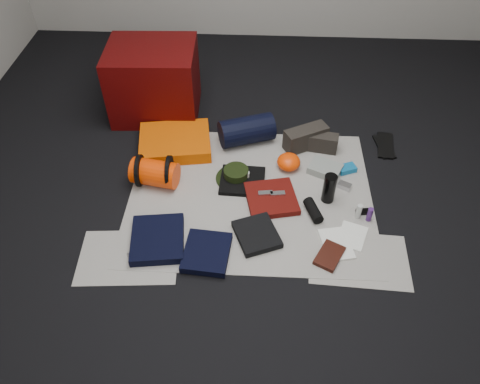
{
  "coord_description": "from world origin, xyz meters",
  "views": [
    {
      "loc": [
        0.04,
        -2.18,
        2.23
      ],
      "look_at": [
        -0.07,
        -0.08,
        0.1
      ],
      "focal_mm": 35.0,
      "sensor_mm": 36.0,
      "label": 1
    }
  ],
  "objects_px": {
    "navy_duffel": "(247,130)",
    "compact_camera": "(344,186)",
    "sleeping_pad": "(175,142)",
    "paperback_book": "(329,256)",
    "water_bottle": "(329,188)",
    "red_cabinet": "(154,81)",
    "stuff_sack": "(155,173)"
  },
  "relations": [
    {
      "from": "red_cabinet",
      "to": "water_bottle",
      "type": "xyz_separation_m",
      "value": [
        1.28,
        -0.95,
        -0.16
      ]
    },
    {
      "from": "sleeping_pad",
      "to": "compact_camera",
      "type": "distance_m",
      "value": 1.25
    },
    {
      "from": "stuff_sack",
      "to": "navy_duffel",
      "type": "distance_m",
      "value": 0.76
    },
    {
      "from": "sleeping_pad",
      "to": "navy_duffel",
      "type": "bearing_deg",
      "value": 10.23
    },
    {
      "from": "sleeping_pad",
      "to": "stuff_sack",
      "type": "bearing_deg",
      "value": -101.26
    },
    {
      "from": "red_cabinet",
      "to": "water_bottle",
      "type": "distance_m",
      "value": 1.6
    },
    {
      "from": "navy_duffel",
      "to": "compact_camera",
      "type": "distance_m",
      "value": 0.82
    },
    {
      "from": "sleeping_pad",
      "to": "paperback_book",
      "type": "bearing_deg",
      "value": -42.35
    },
    {
      "from": "navy_duffel",
      "to": "paperback_book",
      "type": "xyz_separation_m",
      "value": [
        0.53,
        -1.05,
        -0.09
      ]
    },
    {
      "from": "navy_duffel",
      "to": "paperback_book",
      "type": "height_order",
      "value": "navy_duffel"
    },
    {
      "from": "navy_duffel",
      "to": "compact_camera",
      "type": "height_order",
      "value": "navy_duffel"
    },
    {
      "from": "water_bottle",
      "to": "compact_camera",
      "type": "bearing_deg",
      "value": 43.81
    },
    {
      "from": "red_cabinet",
      "to": "sleeping_pad",
      "type": "height_order",
      "value": "red_cabinet"
    },
    {
      "from": "water_bottle",
      "to": "paperback_book",
      "type": "bearing_deg",
      "value": -93.18
    },
    {
      "from": "navy_duffel",
      "to": "red_cabinet",
      "type": "bearing_deg",
      "value": 133.22
    },
    {
      "from": "water_bottle",
      "to": "paperback_book",
      "type": "xyz_separation_m",
      "value": [
        -0.03,
        -0.47,
        -0.09
      ]
    },
    {
      "from": "sleeping_pad",
      "to": "stuff_sack",
      "type": "distance_m",
      "value": 0.39
    },
    {
      "from": "paperback_book",
      "to": "sleeping_pad",
      "type": "bearing_deg",
      "value": 166.05
    },
    {
      "from": "sleeping_pad",
      "to": "paperback_book",
      "type": "distance_m",
      "value": 1.42
    },
    {
      "from": "red_cabinet",
      "to": "stuff_sack",
      "type": "distance_m",
      "value": 0.87
    },
    {
      "from": "red_cabinet",
      "to": "water_bottle",
      "type": "bearing_deg",
      "value": -38.64
    },
    {
      "from": "sleeping_pad",
      "to": "paperback_book",
      "type": "xyz_separation_m",
      "value": [
        1.05,
        -0.96,
        -0.03
      ]
    },
    {
      "from": "red_cabinet",
      "to": "navy_duffel",
      "type": "relative_size",
      "value": 1.66
    },
    {
      "from": "water_bottle",
      "to": "compact_camera",
      "type": "relative_size",
      "value": 2.39
    },
    {
      "from": "water_bottle",
      "to": "navy_duffel",
      "type": "bearing_deg",
      "value": 133.77
    },
    {
      "from": "sleeping_pad",
      "to": "compact_camera",
      "type": "bearing_deg",
      "value": -17.01
    },
    {
      "from": "red_cabinet",
      "to": "paperback_book",
      "type": "distance_m",
      "value": 1.91
    },
    {
      "from": "water_bottle",
      "to": "compact_camera",
      "type": "xyz_separation_m",
      "value": [
        0.12,
        0.12,
        -0.09
      ]
    },
    {
      "from": "paperback_book",
      "to": "water_bottle",
      "type": "bearing_deg",
      "value": 115.22
    },
    {
      "from": "red_cabinet",
      "to": "paperback_book",
      "type": "height_order",
      "value": "red_cabinet"
    },
    {
      "from": "sleeping_pad",
      "to": "navy_duffel",
      "type": "height_order",
      "value": "navy_duffel"
    },
    {
      "from": "stuff_sack",
      "to": "water_bottle",
      "type": "relative_size",
      "value": 1.46
    }
  ]
}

